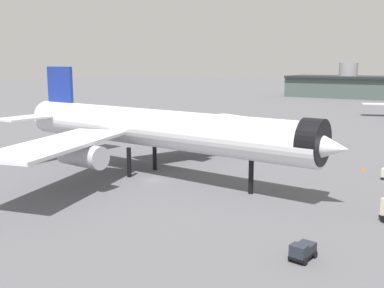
% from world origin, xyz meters
% --- Properties ---
extents(ground, '(900.00, 900.00, 0.00)m').
position_xyz_m(ground, '(0.00, 0.00, 0.00)').
color(ground, '#56565B').
extents(airliner_near_gate, '(67.90, 62.17, 18.97)m').
position_xyz_m(airliner_near_gate, '(-2.35, 2.54, 8.36)').
color(airliner_near_gate, white).
rests_on(airliner_near_gate, ground).
extents(baggage_tug_wing, '(2.04, 3.29, 1.85)m').
position_xyz_m(baggage_tug_wing, '(33.13, -14.93, 0.97)').
color(baggage_tug_wing, black).
rests_on(baggage_tug_wing, ground).
extents(traffic_cone_near_nose, '(0.59, 0.59, 0.74)m').
position_xyz_m(traffic_cone_near_nose, '(26.89, 27.71, 0.37)').
color(traffic_cone_near_nose, '#F2600C').
rests_on(traffic_cone_near_nose, ground).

